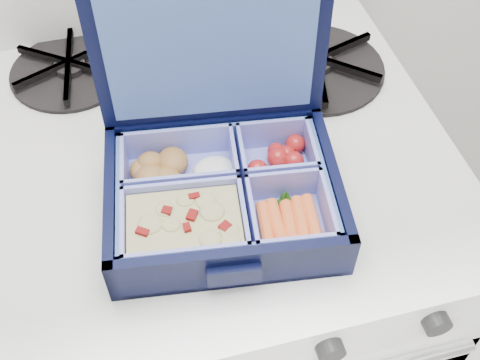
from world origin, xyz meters
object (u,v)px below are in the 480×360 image
object	(u,v)px
burner_grate	(316,62)
fork	(225,119)
bento_box	(223,196)
stove	(218,301)

from	to	relation	value
burner_grate	fork	distance (m)	0.15
fork	burner_grate	bearing A→B (deg)	80.24
bento_box	fork	bearing A→B (deg)	83.23
bento_box	burner_grate	distance (m)	0.25
burner_grate	fork	world-z (taller)	burner_grate
burner_grate	stove	bearing A→B (deg)	-154.02
stove	burner_grate	distance (m)	0.45
stove	burner_grate	world-z (taller)	burner_grate
stove	burner_grate	size ratio (longest dim) A/B	4.58
stove	fork	xyz separation A→B (m)	(0.02, 0.01, 0.40)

